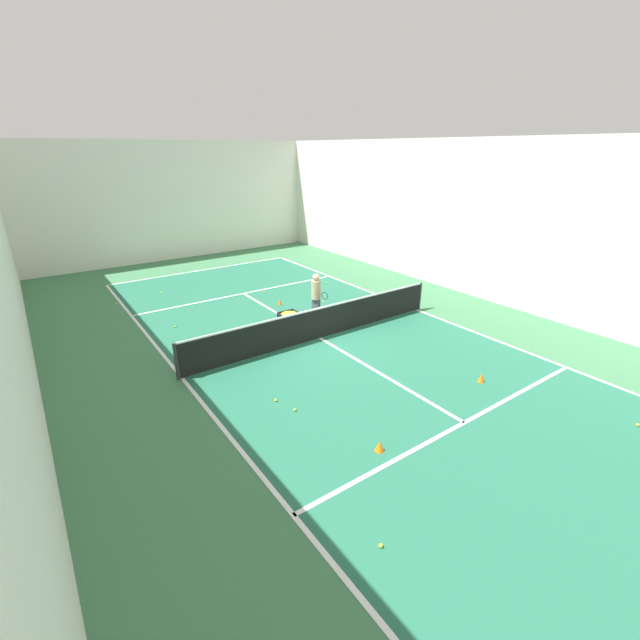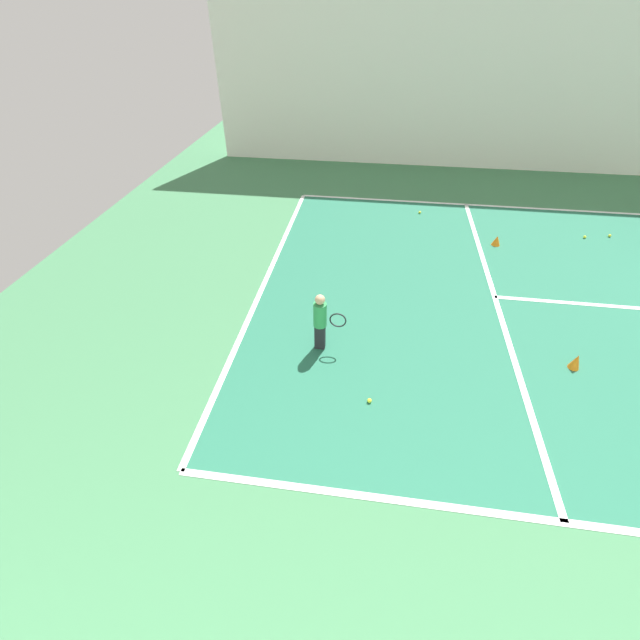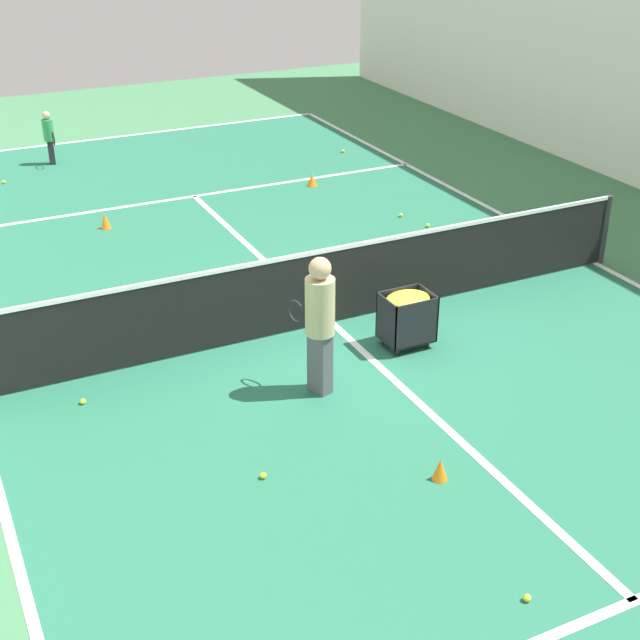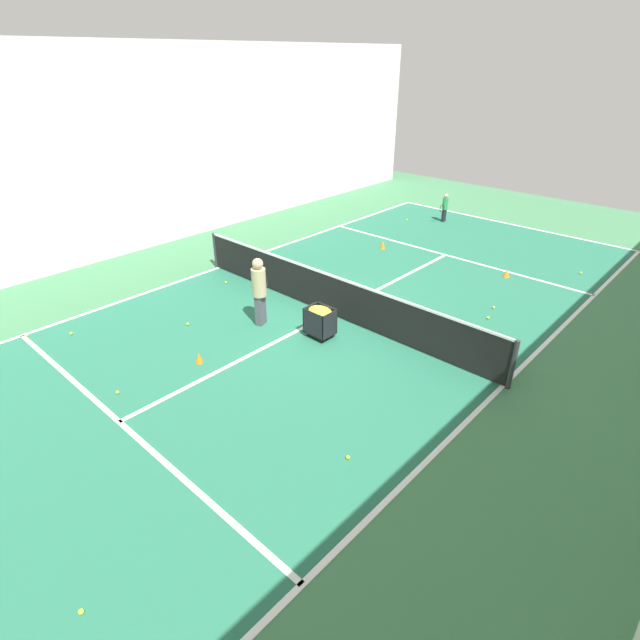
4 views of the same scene
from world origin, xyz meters
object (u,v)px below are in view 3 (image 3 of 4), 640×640
player_near_baseline (49,134)px  coach_at_net (320,317)px  ball_cart (407,309)px  tennis_net (331,285)px  training_cone_0 (440,469)px  training_cone_1 (312,180)px

player_near_baseline → coach_at_net: coach_at_net is taller
ball_cart → tennis_net: bearing=-60.4°
ball_cart → training_cone_0: (1.14, 2.58, -0.40)m
player_near_baseline → training_cone_0: player_near_baseline is taller
player_near_baseline → training_cone_1: 5.61m
training_cone_1 → coach_at_net: bearing=65.2°
ball_cart → training_cone_0: ball_cart is taller
player_near_baseline → ball_cart: (-2.56, 9.99, -0.10)m
player_near_baseline → coach_at_net: (-1.08, 10.50, 0.35)m
player_near_baseline → training_cone_1: player_near_baseline is taller
player_near_baseline → coach_at_net: bearing=8.7°
training_cone_1 → tennis_net: bearing=67.1°
player_near_baseline → ball_cart: size_ratio=1.47×
tennis_net → training_cone_1: 5.81m
coach_at_net → ball_cart: coach_at_net is taller
tennis_net → coach_at_net: coach_at_net is taller
training_cone_0 → training_cone_1: training_cone_0 is taller
training_cone_0 → tennis_net: bearing=-98.9°
training_cone_1 → training_cone_0: bearing=72.5°
tennis_net → ball_cart: tennis_net is taller
ball_cart → training_cone_0: size_ratio=3.04×
player_near_baseline → tennis_net: bearing=15.3°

